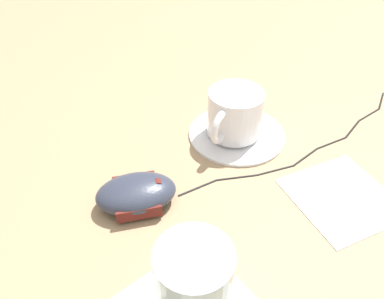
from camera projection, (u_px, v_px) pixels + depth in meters
ground_plane at (208, 201)px, 0.48m from camera, size 3.00×3.00×0.00m
saucer at (237, 133)px, 0.58m from camera, size 0.15×0.15×0.01m
coffee_cup at (234, 113)px, 0.55m from camera, size 0.08×0.11×0.07m
computer_mouse at (136, 193)px, 0.46m from camera, size 0.10×0.12×0.04m
mouse_cable at (312, 144)px, 0.56m from camera, size 0.08×0.44×0.00m
drinking_glass at (194, 283)px, 0.34m from camera, size 0.07×0.07×0.09m
napkin_spare at (342, 197)px, 0.48m from camera, size 0.15×0.15×0.00m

